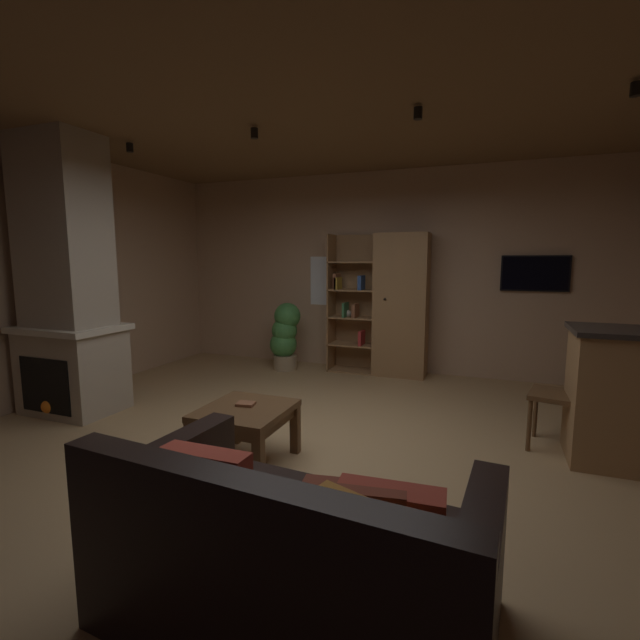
% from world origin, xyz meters
% --- Properties ---
extents(floor, '(6.36, 5.94, 0.02)m').
position_xyz_m(floor, '(0.00, 0.00, -0.01)').
color(floor, tan).
rests_on(floor, ground).
extents(wall_back, '(6.48, 0.06, 2.80)m').
position_xyz_m(wall_back, '(0.00, 3.00, 1.40)').
color(wall_back, tan).
rests_on(wall_back, ground).
extents(wall_left, '(0.06, 5.94, 2.80)m').
position_xyz_m(wall_left, '(-3.21, 0.00, 1.40)').
color(wall_left, tan).
rests_on(wall_left, ground).
extents(ceiling, '(6.36, 5.94, 0.02)m').
position_xyz_m(ceiling, '(0.00, 0.00, 2.81)').
color(ceiling, brown).
extents(window_pane_back, '(0.59, 0.01, 0.72)m').
position_xyz_m(window_pane_back, '(-0.85, 2.97, 1.27)').
color(window_pane_back, white).
extents(stone_fireplace, '(1.01, 0.74, 2.80)m').
position_xyz_m(stone_fireplace, '(-2.63, 0.04, 1.26)').
color(stone_fireplace, tan).
rests_on(stone_fireplace, ground).
extents(bookshelf_cabinet, '(1.36, 0.41, 1.93)m').
position_xyz_m(bookshelf_cabinet, '(0.18, 2.73, 0.96)').
color(bookshelf_cabinet, '#997047').
rests_on(bookshelf_cabinet, ground).
extents(leather_couch, '(1.71, 1.06, 0.84)m').
position_xyz_m(leather_couch, '(0.68, -1.66, 0.30)').
color(leather_couch, black).
rests_on(leather_couch, ground).
extents(coffee_table, '(0.64, 0.70, 0.45)m').
position_xyz_m(coffee_table, '(-0.32, -0.37, 0.36)').
color(coffee_table, brown).
rests_on(coffee_table, ground).
extents(table_book_0, '(0.15, 0.13, 0.02)m').
position_xyz_m(table_book_0, '(-0.34, -0.33, 0.46)').
color(table_book_0, brown).
rests_on(table_book_0, coffee_table).
extents(dining_chair, '(0.50, 0.50, 0.92)m').
position_xyz_m(dining_chair, '(2.05, 0.79, 0.53)').
color(dining_chair, brown).
rests_on(dining_chair, ground).
extents(potted_floor_plant, '(0.44, 0.42, 0.97)m').
position_xyz_m(potted_floor_plant, '(-1.34, 2.46, 0.51)').
color(potted_floor_plant, '#9E896B').
rests_on(potted_floor_plant, ground).
extents(wall_mounted_tv, '(0.80, 0.06, 0.45)m').
position_xyz_m(wall_mounted_tv, '(1.91, 2.94, 1.41)').
color(wall_mounted_tv, black).
extents(track_light_spot_0, '(0.07, 0.07, 0.09)m').
position_xyz_m(track_light_spot_0, '(-2.15, 0.50, 2.73)').
color(track_light_spot_0, black).
extents(track_light_spot_1, '(0.07, 0.07, 0.09)m').
position_xyz_m(track_light_spot_1, '(-0.69, 0.50, 2.73)').
color(track_light_spot_1, black).
extents(track_light_spot_2, '(0.07, 0.07, 0.09)m').
position_xyz_m(track_light_spot_2, '(0.80, 0.48, 2.73)').
color(track_light_spot_2, black).
extents(track_light_spot_3, '(0.07, 0.07, 0.09)m').
position_xyz_m(track_light_spot_3, '(2.26, 0.50, 2.73)').
color(track_light_spot_3, black).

